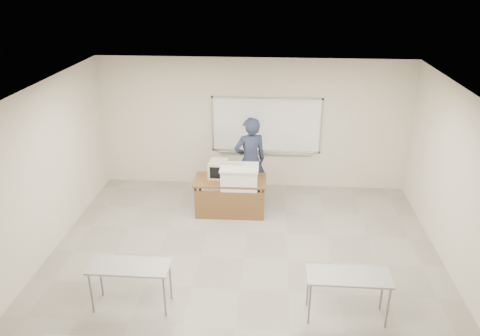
# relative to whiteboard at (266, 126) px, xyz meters

# --- Properties ---
(floor) EXTENTS (7.00, 8.00, 0.01)m
(floor) POSITION_rel_whiteboard_xyz_m (-0.30, -3.97, -1.49)
(floor) COLOR gray
(floor) RESTS_ON ground
(whiteboard) EXTENTS (2.48, 0.10, 1.31)m
(whiteboard) POSITION_rel_whiteboard_xyz_m (0.00, 0.00, 0.00)
(whiteboard) COLOR white
(whiteboard) RESTS_ON floor
(student_desks) EXTENTS (4.40, 2.20, 0.73)m
(student_desks) POSITION_rel_whiteboard_xyz_m (-0.30, -5.32, -0.81)
(student_desks) COLOR #989893
(student_desks) RESTS_ON floor
(instructor_desk) EXTENTS (1.49, 0.74, 0.75)m
(instructor_desk) POSITION_rel_whiteboard_xyz_m (-0.70, -1.48, -0.93)
(instructor_desk) COLOR brown
(instructor_desk) RESTS_ON floor
(podium) EXTENTS (0.77, 0.56, 1.08)m
(podium) POSITION_rel_whiteboard_xyz_m (-0.50, -1.47, -0.94)
(podium) COLOR silver
(podium) RESTS_ON floor
(crt_monitor) EXTENTS (0.38, 0.43, 0.36)m
(crt_monitor) POSITION_rel_whiteboard_xyz_m (-0.95, -1.24, -0.56)
(crt_monitor) COLOR #B7AF97
(crt_monitor) RESTS_ON instructor_desk
(laptop) EXTENTS (0.32, 0.30, 0.24)m
(laptop) POSITION_rel_whiteboard_xyz_m (-0.80, -1.21, -0.67)
(laptop) COLOR black
(laptop) RESTS_ON instructor_desk
(mouse) EXTENTS (0.09, 0.06, 0.03)m
(mouse) POSITION_rel_whiteboard_xyz_m (-0.50, -1.43, -0.71)
(mouse) COLOR #B7B9BF
(mouse) RESTS_ON instructor_desk
(keyboard) EXTENTS (0.41, 0.14, 0.02)m
(keyboard) POSITION_rel_whiteboard_xyz_m (-0.65, -1.39, -0.38)
(keyboard) COLOR #B7AF97
(keyboard) RESTS_ON podium
(presenter) EXTENTS (0.83, 0.69, 1.94)m
(presenter) POSITION_rel_whiteboard_xyz_m (-0.32, -0.87, -0.51)
(presenter) COLOR black
(presenter) RESTS_ON floor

